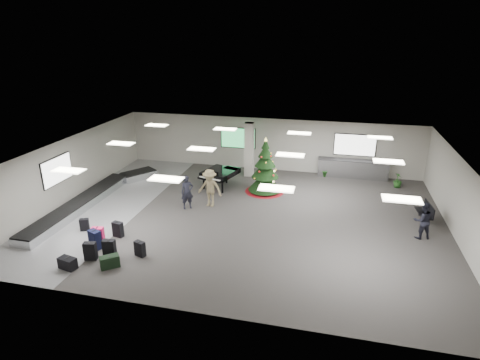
% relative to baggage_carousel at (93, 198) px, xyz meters
% --- Properties ---
extents(ground, '(18.00, 18.00, 0.00)m').
position_rel_baggage_carousel_xyz_m(ground, '(7.84, 0.08, -0.21)').
color(ground, '#383533').
rests_on(ground, ground).
extents(room_envelope, '(18.02, 14.02, 3.21)m').
position_rel_baggage_carousel_xyz_m(room_envelope, '(7.46, 0.75, 2.12)').
color(room_envelope, '#AEAB9F').
rests_on(room_envelope, ground).
extents(baggage_carousel, '(2.28, 9.71, 0.43)m').
position_rel_baggage_carousel_xyz_m(baggage_carousel, '(0.00, 0.00, 0.00)').
color(baggage_carousel, silver).
rests_on(baggage_carousel, ground).
extents(service_counter, '(4.05, 0.65, 1.08)m').
position_rel_baggage_carousel_xyz_m(service_counter, '(12.84, 6.73, 0.33)').
color(service_counter, silver).
rests_on(service_counter, ground).
extents(suitcase_0, '(0.50, 0.34, 0.73)m').
position_rel_baggage_carousel_xyz_m(suitcase_0, '(3.01, -4.91, 0.14)').
color(suitcase_0, black).
rests_on(suitcase_0, ground).
extents(suitcase_1, '(0.49, 0.30, 0.75)m').
position_rel_baggage_carousel_xyz_m(suitcase_1, '(3.62, -4.59, 0.15)').
color(suitcase_1, black).
rests_on(suitcase_1, ground).
extents(pink_suitcase, '(0.51, 0.36, 0.75)m').
position_rel_baggage_carousel_xyz_m(pink_suitcase, '(2.65, -3.80, 0.15)').
color(pink_suitcase, '#F11F5E').
rests_on(pink_suitcase, ground).
extents(suitcase_3, '(0.48, 0.33, 0.68)m').
position_rel_baggage_carousel_xyz_m(suitcase_3, '(3.10, -3.04, 0.12)').
color(suitcase_3, black).
rests_on(suitcase_3, ground).
extents(navy_suitcase, '(0.58, 0.47, 0.79)m').
position_rel_baggage_carousel_xyz_m(navy_suitcase, '(2.72, -4.12, 0.17)').
color(navy_suitcase, black).
rests_on(navy_suitcase, ground).
extents(green_duffel, '(0.74, 0.69, 0.47)m').
position_rel_baggage_carousel_xyz_m(green_duffel, '(4.00, -5.23, 0.01)').
color(green_duffel, black).
rests_on(green_duffel, ground).
extents(suitcase_7, '(0.47, 0.35, 0.63)m').
position_rel_baggage_carousel_xyz_m(suitcase_7, '(4.71, -4.25, 0.09)').
color(suitcase_7, black).
rests_on(suitcase_7, ground).
extents(suitcase_8, '(0.42, 0.34, 0.56)m').
position_rel_baggage_carousel_xyz_m(suitcase_8, '(1.41, -2.89, 0.06)').
color(suitcase_8, black).
rests_on(suitcase_8, ground).
extents(black_duffel, '(0.72, 0.49, 0.45)m').
position_rel_baggage_carousel_xyz_m(black_duffel, '(2.55, -5.66, 0.00)').
color(black_duffel, black).
rests_on(black_duffel, ground).
extents(christmas_tree, '(2.11, 2.11, 3.01)m').
position_rel_baggage_carousel_xyz_m(christmas_tree, '(8.21, 3.36, 0.82)').
color(christmas_tree, maroon).
rests_on(christmas_tree, ground).
extents(grand_piano, '(2.00, 2.32, 1.13)m').
position_rel_baggage_carousel_xyz_m(grand_piano, '(5.65, 3.41, 0.59)').
color(grand_piano, black).
rests_on(grand_piano, ground).
extents(bench, '(0.59, 1.38, 0.85)m').
position_rel_baggage_carousel_xyz_m(bench, '(15.93, 1.52, 0.27)').
color(bench, black).
rests_on(bench, ground).
extents(traveler_a, '(0.73, 0.69, 1.68)m').
position_rel_baggage_carousel_xyz_m(traveler_a, '(4.94, 0.35, 0.63)').
color(traveler_a, black).
rests_on(traveler_a, ground).
extents(traveler_b, '(1.30, 0.85, 1.89)m').
position_rel_baggage_carousel_xyz_m(traveler_b, '(5.92, 0.88, 0.73)').
color(traveler_b, '#81724F').
rests_on(traveler_b, ground).
extents(traveler_bench, '(0.94, 0.83, 1.61)m').
position_rel_baggage_carousel_xyz_m(traveler_bench, '(15.43, -0.21, 0.59)').
color(traveler_bench, black).
rests_on(traveler_bench, ground).
extents(potted_plant_left, '(0.54, 0.57, 0.81)m').
position_rel_baggage_carousel_xyz_m(potted_plant_left, '(11.29, 6.56, 0.19)').
color(potted_plant_left, '#15431C').
rests_on(potted_plant_left, ground).
extents(potted_plant_right, '(0.61, 0.61, 0.82)m').
position_rel_baggage_carousel_xyz_m(potted_plant_right, '(15.23, 5.67, 0.20)').
color(potted_plant_right, '#15431C').
rests_on(potted_plant_right, ground).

